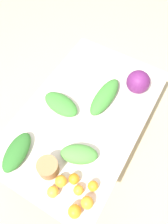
# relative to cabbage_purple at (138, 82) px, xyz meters

# --- Properties ---
(ground_plane) EXTENTS (8.00, 8.00, 0.00)m
(ground_plane) POSITION_rel_cabbage_purple_xyz_m (0.41, -0.25, -0.86)
(ground_plane) COLOR #C6B289
(dining_table) EXTENTS (1.42, 0.88, 0.76)m
(dining_table) POSITION_rel_cabbage_purple_xyz_m (0.41, -0.25, -0.19)
(dining_table) COLOR silver
(dining_table) RESTS_ON ground_plane
(cabbage_purple) EXTENTS (0.19, 0.19, 0.19)m
(cabbage_purple) POSITION_rel_cabbage_purple_xyz_m (0.00, 0.00, 0.00)
(cabbage_purple) COLOR #601E5B
(cabbage_purple) RESTS_ON dining_table
(paper_bag) EXTENTS (0.14, 0.14, 0.12)m
(paper_bag) POSITION_rel_cabbage_purple_xyz_m (0.91, -0.23, -0.04)
(paper_bag) COLOR #997047
(paper_bag) RESTS_ON dining_table
(greens_bunch_scallion) EXTENTS (0.23, 0.29, 0.09)m
(greens_bunch_scallion) POSITION_rel_cabbage_purple_xyz_m (0.73, -0.10, -0.05)
(greens_bunch_scallion) COLOR #4C933D
(greens_bunch_scallion) RESTS_ON dining_table
(greens_bunch_dandelion) EXTENTS (0.20, 0.32, 0.08)m
(greens_bunch_dandelion) POSITION_rel_cabbage_purple_xyz_m (0.45, -0.43, -0.05)
(greens_bunch_dandelion) COLOR #3D8433
(greens_bunch_dandelion) RESTS_ON dining_table
(greens_bunch_kale) EXTENTS (0.32, 0.19, 0.08)m
(greens_bunch_kale) POSITION_rel_cabbage_purple_xyz_m (0.92, -0.48, -0.06)
(greens_bunch_kale) COLOR #2D6B28
(greens_bunch_kale) RESTS_ON dining_table
(greens_bunch_chard) EXTENTS (0.39, 0.14, 0.10)m
(greens_bunch_chard) POSITION_rel_cabbage_purple_xyz_m (0.23, -0.17, -0.04)
(greens_bunch_chard) COLOR #3D8433
(greens_bunch_chard) RESTS_ON dining_table
(orange_0) EXTENTS (0.07, 0.07, 0.07)m
(orange_0) POSITION_rel_cabbage_purple_xyz_m (0.88, -0.05, -0.06)
(orange_0) COLOR orange
(orange_0) RESTS_ON dining_table
(orange_1) EXTENTS (0.08, 0.08, 0.08)m
(orange_1) POSITION_rel_cabbage_purple_xyz_m (0.93, -0.11, -0.05)
(orange_1) COLOR orange
(orange_1) RESTS_ON dining_table
(orange_2) EXTENTS (0.08, 0.08, 0.08)m
(orange_2) POSITION_rel_cabbage_purple_xyz_m (0.96, 0.09, -0.05)
(orange_2) COLOR orange
(orange_2) RESTS_ON dining_table
(orange_3) EXTENTS (0.07, 0.07, 0.07)m
(orange_3) POSITION_rel_cabbage_purple_xyz_m (1.01, -0.12, -0.06)
(orange_3) COLOR #F9A833
(orange_3) RESTS_ON dining_table
(orange_4) EXTENTS (0.07, 0.07, 0.07)m
(orange_4) POSITION_rel_cabbage_purple_xyz_m (0.86, 0.08, -0.06)
(orange_4) COLOR orange
(orange_4) RESTS_ON dining_table
(orange_5) EXTENTS (0.06, 0.06, 0.06)m
(orange_5) POSITION_rel_cabbage_purple_xyz_m (0.92, 0.01, -0.06)
(orange_5) COLOR orange
(orange_5) RESTS_ON dining_table
(orange_6) EXTENTS (0.08, 0.08, 0.08)m
(orange_6) POSITION_rel_cabbage_purple_xyz_m (1.04, 0.05, -0.05)
(orange_6) COLOR orange
(orange_6) RESTS_ON dining_table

